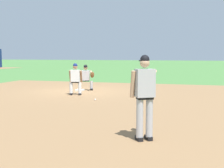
# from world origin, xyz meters

# --- Properties ---
(ground_plane) EXTENTS (160.00, 160.00, 0.00)m
(ground_plane) POSITION_xyz_m (0.00, 0.00, 0.00)
(ground_plane) COLOR #518942
(infield_dirt_patch) EXTENTS (18.00, 18.00, 0.01)m
(infield_dirt_patch) POSITION_xyz_m (-4.07, -2.40, 0.00)
(infield_dirt_patch) COLOR #9E754C
(infield_dirt_patch) RESTS_ON ground
(first_base_bag) EXTENTS (0.38, 0.38, 0.09)m
(first_base_bag) POSITION_xyz_m (0.00, 0.00, 0.04)
(first_base_bag) COLOR white
(first_base_bag) RESTS_ON ground
(baseball) EXTENTS (0.07, 0.07, 0.07)m
(baseball) POSITION_xyz_m (-2.88, -1.83, 0.04)
(baseball) COLOR white
(baseball) RESTS_ON ground
(pitcher) EXTENTS (0.84, 0.58, 1.86)m
(pitcher) POSITION_xyz_m (-8.09, -4.79, 1.06)
(pitcher) COLOR black
(pitcher) RESTS_ON ground
(first_baseman) EXTENTS (0.83, 1.02, 1.34)m
(first_baseman) POSITION_xyz_m (0.31, -0.23, 0.73)
(first_baseman) COLOR black
(first_baseman) RESTS_ON ground
(baserunner) EXTENTS (0.54, 0.65, 1.46)m
(baserunner) POSITION_xyz_m (-1.50, -0.39, 0.79)
(baserunner) COLOR black
(baserunner) RESTS_ON ground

